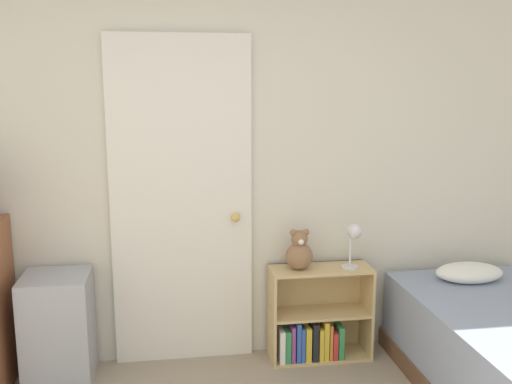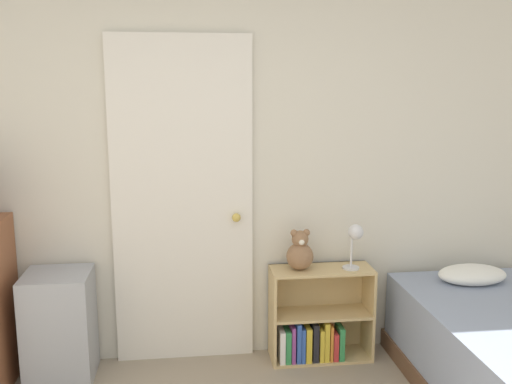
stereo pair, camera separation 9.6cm
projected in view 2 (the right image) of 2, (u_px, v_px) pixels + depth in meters
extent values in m
cube|color=beige|center=(201.00, 166.00, 3.64)|extent=(10.00, 0.06, 2.55)
cube|color=silver|center=(183.00, 203.00, 3.61)|extent=(0.89, 0.04, 2.09)
sphere|color=gold|center=(236.00, 218.00, 3.63)|extent=(0.06, 0.06, 0.06)
cube|color=#999EA8|center=(60.00, 326.00, 3.47)|extent=(0.39, 0.38, 0.67)
cube|color=tan|center=(272.00, 316.00, 3.70)|extent=(0.02, 0.26, 0.62)
cube|color=tan|center=(368.00, 311.00, 3.77)|extent=(0.02, 0.26, 0.62)
cube|color=tan|center=(320.00, 356.00, 3.79)|extent=(0.62, 0.26, 0.02)
cube|color=tan|center=(321.00, 313.00, 3.73)|extent=(0.62, 0.26, 0.02)
cube|color=tan|center=(322.00, 270.00, 3.68)|extent=(0.62, 0.26, 0.02)
cube|color=tan|center=(316.00, 306.00, 3.86)|extent=(0.66, 0.01, 0.62)
cube|color=white|center=(281.00, 345.00, 3.69)|extent=(0.03, 0.15, 0.22)
cube|color=#338C4C|center=(287.00, 344.00, 3.70)|extent=(0.03, 0.15, 0.22)
cube|color=#8C3F8C|center=(291.00, 340.00, 3.73)|extent=(0.02, 0.21, 0.24)
cube|color=#3359B2|center=(297.00, 340.00, 3.71)|extent=(0.03, 0.16, 0.26)
cube|color=#3359B2|center=(301.00, 341.00, 3.74)|extent=(0.02, 0.21, 0.23)
cube|color=gold|center=(306.00, 340.00, 3.75)|extent=(0.04, 0.22, 0.23)
cube|color=black|center=(313.00, 338.00, 3.75)|extent=(0.04, 0.22, 0.25)
cube|color=gold|center=(319.00, 341.00, 3.75)|extent=(0.03, 0.20, 0.22)
cube|color=gold|center=(325.00, 339.00, 3.72)|extent=(0.03, 0.15, 0.26)
cube|color=orange|center=(329.00, 340.00, 3.73)|extent=(0.02, 0.16, 0.24)
cube|color=red|center=(333.00, 343.00, 3.75)|extent=(0.03, 0.18, 0.19)
cube|color=#338C4C|center=(340.00, 341.00, 3.74)|extent=(0.03, 0.14, 0.22)
sphere|color=#8C6647|center=(300.00, 256.00, 3.64)|extent=(0.17, 0.17, 0.17)
sphere|color=#8C6647|center=(300.00, 239.00, 3.62)|extent=(0.11, 0.11, 0.11)
sphere|color=silver|center=(302.00, 242.00, 3.58)|extent=(0.04, 0.04, 0.04)
sphere|color=#8C6647|center=(294.00, 233.00, 3.61)|extent=(0.05, 0.05, 0.05)
sphere|color=#8C6647|center=(306.00, 233.00, 3.62)|extent=(0.05, 0.05, 0.05)
cylinder|color=silver|center=(351.00, 268.00, 3.67)|extent=(0.11, 0.11, 0.01)
cylinder|color=silver|center=(351.00, 251.00, 3.65)|extent=(0.01, 0.01, 0.21)
sphere|color=silver|center=(356.00, 232.00, 3.62)|extent=(0.10, 0.10, 0.10)
ellipsoid|color=white|center=(472.00, 275.00, 3.66)|extent=(0.44, 0.28, 0.12)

